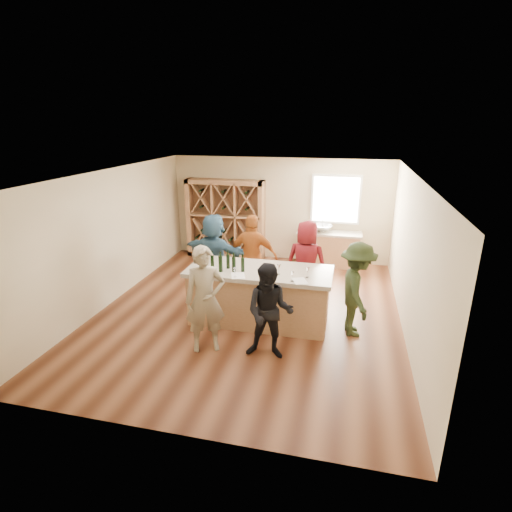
% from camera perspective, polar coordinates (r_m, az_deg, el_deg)
% --- Properties ---
extents(floor, '(6.00, 7.00, 0.10)m').
position_cam_1_polar(floor, '(8.33, -0.99, -8.22)').
color(floor, brown).
rests_on(floor, ground).
extents(ceiling, '(6.00, 7.00, 0.10)m').
position_cam_1_polar(ceiling, '(7.47, -1.12, 12.00)').
color(ceiling, white).
rests_on(ceiling, ground).
extents(wall_back, '(6.00, 0.10, 2.80)m').
position_cam_1_polar(wall_back, '(11.14, 3.46, 6.71)').
color(wall_back, beige).
rests_on(wall_back, ground).
extents(wall_front, '(6.00, 0.10, 2.80)m').
position_cam_1_polar(wall_front, '(4.70, -11.95, -11.54)').
color(wall_front, beige).
rests_on(wall_front, ground).
extents(wall_left, '(0.10, 7.00, 2.80)m').
position_cam_1_polar(wall_left, '(9.00, -20.26, 2.59)').
color(wall_left, beige).
rests_on(wall_left, ground).
extents(wall_right, '(0.10, 7.00, 2.80)m').
position_cam_1_polar(wall_right, '(7.66, 21.67, -0.33)').
color(wall_right, beige).
rests_on(wall_right, ground).
extents(window_frame, '(1.30, 0.06, 1.30)m').
position_cam_1_polar(window_frame, '(10.84, 11.32, 7.93)').
color(window_frame, white).
rests_on(window_frame, wall_back).
extents(window_pane, '(1.18, 0.01, 1.18)m').
position_cam_1_polar(window_pane, '(10.81, 11.32, 7.90)').
color(window_pane, white).
rests_on(window_pane, wall_back).
extents(wine_rack, '(2.20, 0.45, 2.20)m').
position_cam_1_polar(wine_rack, '(11.29, -4.38, 5.29)').
color(wine_rack, '#9E714B').
rests_on(wine_rack, floor).
extents(back_counter_base, '(1.60, 0.58, 0.86)m').
position_cam_1_polar(back_counter_base, '(10.91, 10.30, 0.89)').
color(back_counter_base, '#9E714B').
rests_on(back_counter_base, floor).
extents(back_counter_top, '(1.70, 0.62, 0.06)m').
position_cam_1_polar(back_counter_top, '(10.78, 10.44, 3.22)').
color(back_counter_top, '#A59A88').
rests_on(back_counter_top, back_counter_base).
extents(sink, '(0.54, 0.54, 0.19)m').
position_cam_1_polar(sink, '(10.76, 9.41, 3.92)').
color(sink, silver).
rests_on(sink, back_counter_top).
extents(faucet, '(0.02, 0.02, 0.30)m').
position_cam_1_polar(faucet, '(10.92, 9.50, 4.45)').
color(faucet, silver).
rests_on(faucet, back_counter_top).
extents(tasting_counter_base, '(2.60, 1.00, 1.00)m').
position_cam_1_polar(tasting_counter_base, '(7.73, 0.49, -5.93)').
color(tasting_counter_base, '#9E714B').
rests_on(tasting_counter_base, floor).
extents(tasting_counter_top, '(2.72, 1.12, 0.08)m').
position_cam_1_polar(tasting_counter_top, '(7.52, 0.50, -2.19)').
color(tasting_counter_top, '#A59A88').
rests_on(tasting_counter_top, tasting_counter_base).
extents(wine_bottle_a, '(0.08, 0.08, 0.27)m').
position_cam_1_polar(wine_bottle_a, '(7.53, -6.26, -0.86)').
color(wine_bottle_a, black).
rests_on(wine_bottle_a, tasting_counter_top).
extents(wine_bottle_b, '(0.09, 0.09, 0.31)m').
position_cam_1_polar(wine_bottle_b, '(7.37, -5.09, -1.12)').
color(wine_bottle_b, black).
rests_on(wine_bottle_b, tasting_counter_top).
extents(wine_bottle_c, '(0.08, 0.08, 0.27)m').
position_cam_1_polar(wine_bottle_c, '(7.53, -4.01, -0.78)').
color(wine_bottle_c, black).
rests_on(wine_bottle_c, tasting_counter_top).
extents(wine_bottle_d, '(0.08, 0.08, 0.29)m').
position_cam_1_polar(wine_bottle_d, '(7.36, -3.18, -1.19)').
color(wine_bottle_d, black).
rests_on(wine_bottle_d, tasting_counter_top).
extents(wine_bottle_e, '(0.08, 0.08, 0.27)m').
position_cam_1_polar(wine_bottle_e, '(7.35, -1.90, -1.28)').
color(wine_bottle_e, black).
rests_on(wine_bottle_e, tasting_counter_top).
extents(wine_glass_a, '(0.08, 0.08, 0.17)m').
position_cam_1_polar(wine_glass_a, '(7.11, -3.02, -2.43)').
color(wine_glass_a, white).
rests_on(wine_glass_a, tasting_counter_top).
extents(wine_glass_b, '(0.08, 0.08, 0.16)m').
position_cam_1_polar(wine_glass_b, '(6.99, 1.24, -2.80)').
color(wine_glass_b, white).
rests_on(wine_glass_b, tasting_counter_top).
extents(wine_glass_c, '(0.07, 0.07, 0.17)m').
position_cam_1_polar(wine_glass_c, '(6.96, 5.21, -2.98)').
color(wine_glass_c, white).
rests_on(wine_glass_c, tasting_counter_top).
extents(wine_glass_d, '(0.09, 0.09, 0.19)m').
position_cam_1_polar(wine_glass_d, '(7.24, 3.26, -1.94)').
color(wine_glass_d, white).
rests_on(wine_glass_d, tasting_counter_top).
extents(wine_glass_e, '(0.08, 0.08, 0.19)m').
position_cam_1_polar(wine_glass_e, '(7.15, 7.36, -2.34)').
color(wine_glass_e, white).
rests_on(wine_glass_e, tasting_counter_top).
extents(tasting_menu_a, '(0.33, 0.39, 0.00)m').
position_cam_1_polar(tasting_menu_a, '(7.22, -2.59, -2.80)').
color(tasting_menu_a, white).
rests_on(tasting_menu_a, tasting_counter_top).
extents(tasting_menu_b, '(0.25, 0.31, 0.00)m').
position_cam_1_polar(tasting_menu_b, '(7.07, 1.70, -3.26)').
color(tasting_menu_b, white).
rests_on(tasting_menu_b, tasting_counter_top).
extents(tasting_menu_c, '(0.33, 0.37, 0.00)m').
position_cam_1_polar(tasting_menu_c, '(7.02, 6.28, -3.54)').
color(tasting_menu_c, white).
rests_on(tasting_menu_c, tasting_counter_top).
extents(person_near_left, '(0.81, 0.72, 1.84)m').
position_cam_1_polar(person_near_left, '(6.70, -7.27, -6.21)').
color(person_near_left, gray).
rests_on(person_near_left, floor).
extents(person_near_right, '(0.81, 0.46, 1.63)m').
position_cam_1_polar(person_near_right, '(6.48, 1.95, -8.01)').
color(person_near_right, black).
rests_on(person_near_right, floor).
extents(person_server, '(0.73, 1.21, 1.74)m').
position_cam_1_polar(person_server, '(7.37, 14.18, -4.68)').
color(person_server, '#263319').
rests_on(person_server, floor).
extents(person_far_mid, '(1.10, 0.60, 1.85)m').
position_cam_1_polar(person_far_mid, '(8.69, -0.48, -0.05)').
color(person_far_mid, '#994C19').
rests_on(person_far_mid, floor).
extents(person_far_right, '(0.96, 0.71, 1.80)m').
position_cam_1_polar(person_far_right, '(8.45, 7.18, -0.93)').
color(person_far_right, '#590F14').
rests_on(person_far_right, floor).
extents(person_far_left, '(1.79, 1.03, 1.82)m').
position_cam_1_polar(person_far_left, '(8.97, -5.96, 0.35)').
color(person_far_left, '#335972').
rests_on(person_far_left, floor).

